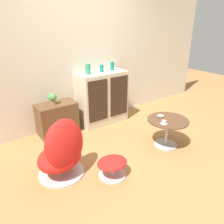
# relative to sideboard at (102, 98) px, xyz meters

# --- Properties ---
(ground_plane) EXTENTS (12.00, 12.00, 0.00)m
(ground_plane) POSITION_rel_sideboard_xyz_m (-0.28, -1.27, -0.49)
(ground_plane) COLOR #A87542
(wall_back) EXTENTS (6.40, 0.06, 2.60)m
(wall_back) POSITION_rel_sideboard_xyz_m (-0.28, 0.27, 0.81)
(wall_back) COLOR beige
(wall_back) RESTS_ON ground_plane
(sideboard) EXTENTS (0.93, 0.48, 0.99)m
(sideboard) POSITION_rel_sideboard_xyz_m (0.00, 0.00, 0.00)
(sideboard) COLOR beige
(sideboard) RESTS_ON ground_plane
(tv_console) EXTENTS (0.66, 0.39, 0.56)m
(tv_console) POSITION_rel_sideboard_xyz_m (-0.90, 0.05, -0.22)
(tv_console) COLOR brown
(tv_console) RESTS_ON ground_plane
(egg_chair) EXTENTS (0.77, 0.74, 0.81)m
(egg_chair) POSITION_rel_sideboard_xyz_m (-1.30, -1.07, -0.14)
(egg_chair) COLOR #B7B7BC
(egg_chair) RESTS_ON ground_plane
(ottoman) EXTENTS (0.39, 0.36, 0.25)m
(ottoman) POSITION_rel_sideboard_xyz_m (-0.81, -1.45, -0.33)
(ottoman) COLOR #B7B7BC
(ottoman) RESTS_ON ground_plane
(coffee_table) EXTENTS (0.63, 0.63, 0.45)m
(coffee_table) POSITION_rel_sideboard_xyz_m (0.32, -1.35, -0.17)
(coffee_table) COLOR #B7B7BC
(coffee_table) RESTS_ON ground_plane
(vase_leftmost) EXTENTS (0.09, 0.09, 0.17)m
(vase_leftmost) POSITION_rel_sideboard_xyz_m (-0.27, 0.00, 0.58)
(vase_leftmost) COLOR #2D8E6B
(vase_leftmost) RESTS_ON sideboard
(vase_inner_left) EXTENTS (0.07, 0.07, 0.13)m
(vase_inner_left) POSITION_rel_sideboard_xyz_m (0.01, 0.00, 0.56)
(vase_inner_left) COLOR #147A75
(vase_inner_left) RESTS_ON sideboard
(vase_inner_right) EXTENTS (0.07, 0.07, 0.16)m
(vase_inner_right) POSITION_rel_sideboard_xyz_m (0.24, 0.00, 0.57)
(vase_inner_right) COLOR #147A75
(vase_inner_right) RESTS_ON sideboard
(potted_plant) EXTENTS (0.14, 0.14, 0.19)m
(potted_plant) POSITION_rel_sideboard_xyz_m (-0.94, 0.05, 0.17)
(potted_plant) COLOR #996B4C
(potted_plant) RESTS_ON tv_console
(teacup) EXTENTS (0.10, 0.10, 0.05)m
(teacup) POSITION_rel_sideboard_xyz_m (0.16, -1.41, -0.02)
(teacup) COLOR silver
(teacup) RESTS_ON coffee_table
(bowl) EXTENTS (0.11, 0.11, 0.04)m
(bowl) POSITION_rel_sideboard_xyz_m (0.30, -1.21, -0.02)
(bowl) COLOR beige
(bowl) RESTS_ON coffee_table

